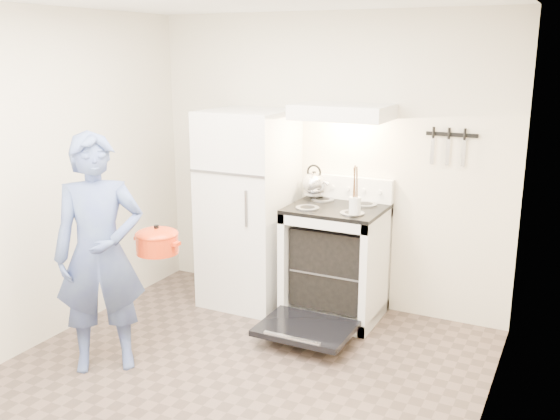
# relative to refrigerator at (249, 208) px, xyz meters

# --- Properties ---
(floor) EXTENTS (3.60, 3.60, 0.00)m
(floor) POSITION_rel_refrigerator_xyz_m (0.58, -1.45, -0.85)
(floor) COLOR brown
(floor) RESTS_ON ground
(back_wall) EXTENTS (3.20, 0.02, 2.50)m
(back_wall) POSITION_rel_refrigerator_xyz_m (0.58, 0.35, 0.40)
(back_wall) COLOR beige
(back_wall) RESTS_ON ground
(refrigerator) EXTENTS (0.70, 0.70, 1.70)m
(refrigerator) POSITION_rel_refrigerator_xyz_m (0.00, 0.00, 0.00)
(refrigerator) COLOR silver
(refrigerator) RESTS_ON floor
(stove_body) EXTENTS (0.76, 0.65, 0.92)m
(stove_body) POSITION_rel_refrigerator_xyz_m (0.81, 0.02, -0.39)
(stove_body) COLOR silver
(stove_body) RESTS_ON floor
(cooktop) EXTENTS (0.76, 0.65, 0.03)m
(cooktop) POSITION_rel_refrigerator_xyz_m (0.81, 0.02, 0.09)
(cooktop) COLOR black
(cooktop) RESTS_ON stove_body
(backsplash) EXTENTS (0.76, 0.07, 0.20)m
(backsplash) POSITION_rel_refrigerator_xyz_m (0.81, 0.31, 0.20)
(backsplash) COLOR silver
(backsplash) RESTS_ON cooktop
(oven_door) EXTENTS (0.70, 0.54, 0.04)m
(oven_door) POSITION_rel_refrigerator_xyz_m (0.81, -0.57, -0.72)
(oven_door) COLOR black
(oven_door) RESTS_ON floor
(oven_rack) EXTENTS (0.60, 0.52, 0.01)m
(oven_rack) POSITION_rel_refrigerator_xyz_m (0.81, 0.02, -0.41)
(oven_rack) COLOR slate
(oven_rack) RESTS_ON stove_body
(range_hood) EXTENTS (0.76, 0.50, 0.12)m
(range_hood) POSITION_rel_refrigerator_xyz_m (0.81, 0.10, 0.86)
(range_hood) COLOR silver
(range_hood) RESTS_ON back_wall
(knife_strip) EXTENTS (0.40, 0.02, 0.03)m
(knife_strip) POSITION_rel_refrigerator_xyz_m (1.63, 0.33, 0.70)
(knife_strip) COLOR black
(knife_strip) RESTS_ON back_wall
(pizza_stone) EXTENTS (0.30, 0.30, 0.02)m
(pizza_stone) POSITION_rel_refrigerator_xyz_m (0.88, -0.01, -0.40)
(pizza_stone) COLOR #876448
(pizza_stone) RESTS_ON oven_rack
(tea_kettle) EXTENTS (0.24, 0.20, 0.29)m
(tea_kettle) POSITION_rel_refrigerator_xyz_m (0.52, 0.21, 0.25)
(tea_kettle) COLOR #B8B8BD
(tea_kettle) RESTS_ON cooktop
(utensil_jar) EXTENTS (0.10, 0.10, 0.13)m
(utensil_jar) POSITION_rel_refrigerator_xyz_m (1.06, -0.24, 0.20)
(utensil_jar) COLOR silver
(utensil_jar) RESTS_ON cooktop
(person) EXTENTS (0.72, 0.70, 1.67)m
(person) POSITION_rel_refrigerator_xyz_m (-0.32, -1.51, -0.02)
(person) COLOR navy
(person) RESTS_ON floor
(dutch_oven) EXTENTS (0.37, 0.30, 0.24)m
(dutch_oven) POSITION_rel_refrigerator_xyz_m (-0.09, -1.17, -0.00)
(dutch_oven) COLOR red
(dutch_oven) RESTS_ON person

